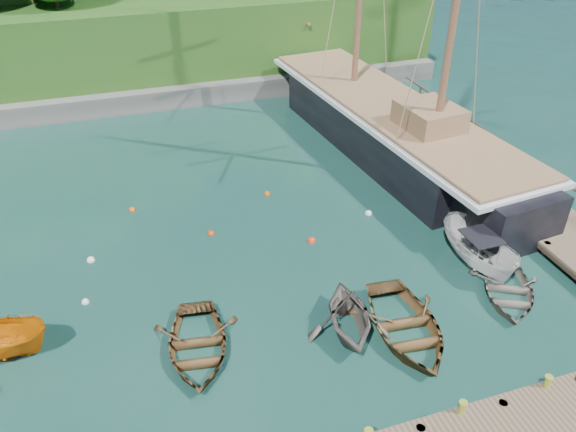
% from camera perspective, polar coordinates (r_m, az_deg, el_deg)
% --- Properties ---
extents(ground, '(160.00, 160.00, 0.00)m').
position_cam_1_polar(ground, '(20.74, 4.47, -10.99)').
color(ground, '#163A35').
rests_on(ground, ground).
extents(dock_east, '(3.20, 24.00, 1.10)m').
position_cam_1_polar(dock_east, '(30.51, 19.84, 3.75)').
color(dock_east, brown).
rests_on(dock_east, ground).
extents(bollard_2, '(0.26, 0.26, 0.45)m').
position_cam_1_polar(bollard_2, '(18.60, 16.85, -19.67)').
color(bollard_2, olive).
rests_on(bollard_2, ground).
extents(bollard_3, '(0.26, 0.26, 0.45)m').
position_cam_1_polar(bollard_3, '(20.09, 24.32, -16.63)').
color(bollard_3, olive).
rests_on(bollard_3, ground).
extents(rowboat_0, '(3.62, 4.63, 0.88)m').
position_cam_1_polar(rowboat_0, '(19.99, -9.17, -13.53)').
color(rowboat_0, '#51381D').
rests_on(rowboat_0, ground).
extents(rowboat_1, '(3.63, 4.00, 1.83)m').
position_cam_1_polar(rowboat_1, '(20.57, 6.07, -11.56)').
color(rowboat_1, '#58524A').
rests_on(rowboat_1, ground).
extents(rowboat_2, '(3.83, 5.06, 0.99)m').
position_cam_1_polar(rowboat_2, '(20.77, 11.75, -11.69)').
color(rowboat_2, brown).
rests_on(rowboat_2, ground).
extents(rowboat_3, '(4.25, 4.68, 0.79)m').
position_cam_1_polar(rowboat_3, '(23.41, 21.34, -7.62)').
color(rowboat_3, '#5D554C').
rests_on(rowboat_3, ground).
extents(cabin_boat_white, '(1.69, 4.40, 1.69)m').
position_cam_1_polar(cabin_boat_white, '(24.63, 18.51, -4.70)').
color(cabin_boat_white, silver).
rests_on(cabin_boat_white, ground).
extents(schooner, '(7.28, 28.50, 21.06)m').
position_cam_1_polar(schooner, '(32.55, 10.16, 8.57)').
color(schooner, black).
rests_on(schooner, ground).
extents(mooring_buoy_0, '(0.30, 0.30, 0.30)m').
position_cam_1_polar(mooring_buoy_0, '(22.90, -19.86, -8.27)').
color(mooring_buoy_0, silver).
rests_on(mooring_buoy_0, ground).
extents(mooring_buoy_1, '(0.31, 0.31, 0.31)m').
position_cam_1_polar(mooring_buoy_1, '(25.38, -7.82, -1.83)').
color(mooring_buoy_1, red).
rests_on(mooring_buoy_1, ground).
extents(mooring_buoy_2, '(0.36, 0.36, 0.36)m').
position_cam_1_polar(mooring_buoy_2, '(24.71, 2.41, -2.59)').
color(mooring_buoy_2, red).
rests_on(mooring_buoy_2, ground).
extents(mooring_buoy_3, '(0.33, 0.33, 0.33)m').
position_cam_1_polar(mooring_buoy_3, '(26.80, 8.17, 0.21)').
color(mooring_buoy_3, white).
rests_on(mooring_buoy_3, ground).
extents(mooring_buoy_4, '(0.32, 0.32, 0.32)m').
position_cam_1_polar(mooring_buoy_4, '(27.80, -15.53, 0.55)').
color(mooring_buoy_4, '#F64B0B').
rests_on(mooring_buoy_4, ground).
extents(mooring_buoy_5, '(0.30, 0.30, 0.30)m').
position_cam_1_polar(mooring_buoy_5, '(28.08, -2.12, 2.21)').
color(mooring_buoy_5, '#F15100').
rests_on(mooring_buoy_5, ground).
extents(mooring_buoy_6, '(0.35, 0.35, 0.35)m').
position_cam_1_polar(mooring_buoy_6, '(24.97, -19.37, -4.31)').
color(mooring_buoy_6, white).
rests_on(mooring_buoy_6, ground).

